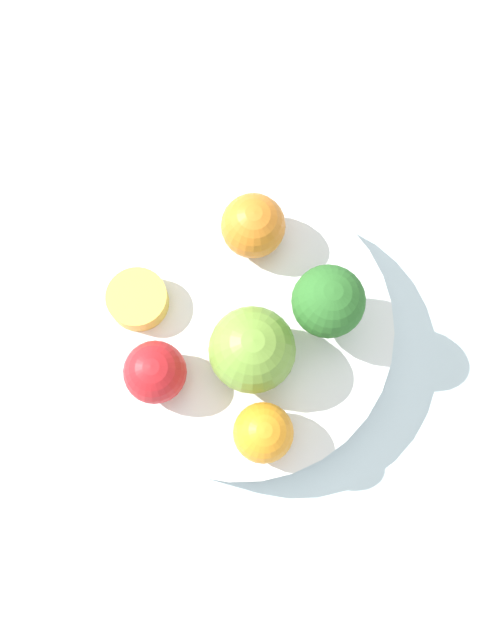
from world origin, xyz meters
The scene contains 9 objects.
ground_plane centered at (0.00, 0.00, 0.00)m, with size 6.00×6.00×0.00m, color gray.
table_surface centered at (0.00, 0.00, 0.01)m, with size 1.20×1.20×0.02m.
bowl centered at (0.00, 0.00, 0.04)m, with size 0.24×0.24×0.04m.
broccoli centered at (0.06, -0.03, 0.11)m, with size 0.05×0.05×0.07m.
apple_red centered at (-0.07, -0.01, 0.09)m, with size 0.05×0.05×0.05m.
apple_green centered at (-0.01, -0.03, 0.10)m, with size 0.06×0.06×0.06m.
orange_front centered at (0.04, 0.06, 0.09)m, with size 0.05×0.05×0.05m.
orange_back centered at (-0.03, -0.08, 0.09)m, with size 0.04×0.04×0.04m.
small_cup centered at (-0.06, 0.05, 0.07)m, with size 0.05×0.05×0.02m.
Camera 1 is at (-0.06, -0.10, 0.53)m, focal length 35.00 mm.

